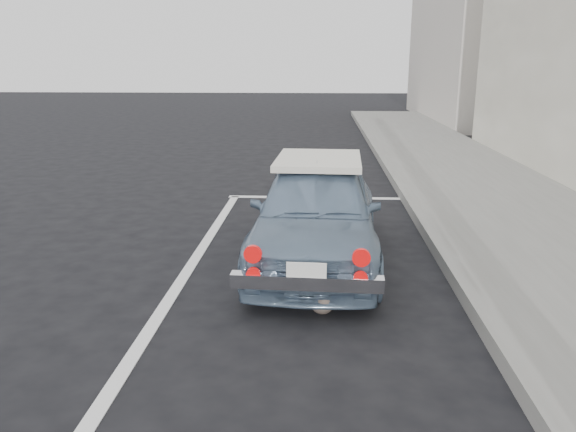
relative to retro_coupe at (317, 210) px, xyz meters
name	(u,v)px	position (x,y,z in m)	size (l,w,h in m)	color
building_far	(480,11)	(5.89, 16.50, 3.42)	(3.50, 10.00, 8.00)	beige
pline_front	(320,198)	(0.04, 3.00, -0.57)	(3.00, 0.12, 0.01)	silver
pline_side	(186,273)	(-1.36, -0.50, -0.57)	(0.12, 7.00, 0.01)	silver
retro_coupe	(317,210)	(0.00, 0.00, 0.00)	(1.48, 3.40, 1.14)	slate
cat	(322,300)	(0.06, -1.38, -0.45)	(0.28, 0.50, 0.27)	#695C50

